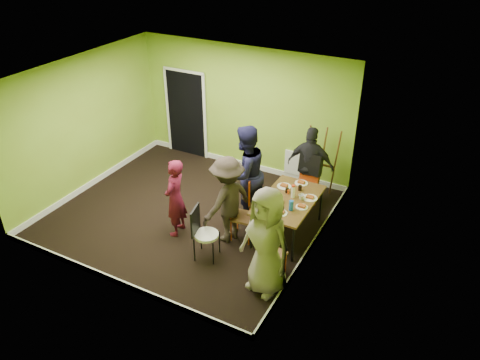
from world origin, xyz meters
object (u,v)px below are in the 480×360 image
object	(u,v)px
blue_bottle	(291,205)
person_standing	(175,198)
chair_front_end	(270,252)
thermos	(293,192)
person_left_near	(227,200)
chair_back_end	(309,169)
easel	(324,164)
chair_left_far	(255,198)
dining_table	(288,202)
orange_bottle	(288,192)
person_front_end	(267,242)
person_left_far	(245,174)
chair_left_near	(239,212)
chair_bentwood	(203,231)
person_back_end	(310,165)

from	to	relation	value
blue_bottle	person_standing	bearing A→B (deg)	-163.09
chair_front_end	thermos	size ratio (longest dim) A/B	4.12
chair_front_end	thermos	bearing A→B (deg)	108.21
thermos	person_left_near	xyz separation A→B (m)	(-0.93, -0.72, -0.04)
chair_back_end	easel	bearing A→B (deg)	-113.83
person_left_near	chair_left_far	bearing A→B (deg)	-179.91
dining_table	chair_back_end	distance (m)	1.15
orange_bottle	person_front_end	distance (m)	1.68
chair_front_end	easel	bearing A→B (deg)	102.54
dining_table	person_front_end	distance (m)	1.52
easel	orange_bottle	bearing A→B (deg)	-99.26
person_left_far	person_left_near	bearing A→B (deg)	25.70
chair_left_near	person_left_far	xyz separation A→B (m)	(-0.21, 0.64, 0.40)
chair_left_far	easel	distance (m)	1.64
easel	person_left_near	bearing A→B (deg)	-116.25
chair_bentwood	person_standing	size ratio (longest dim) A/B	0.64
person_standing	person_left_far	distance (m)	1.36
chair_left_far	easel	xyz separation A→B (m)	(0.83, 1.39, 0.27)
person_back_end	chair_front_end	bearing A→B (deg)	93.03
chair_bentwood	person_back_end	world-z (taller)	person_back_end
blue_bottle	easel	bearing A→B (deg)	90.95
person_left_near	chair_back_end	bearing A→B (deg)	170.93
chair_left_near	chair_back_end	size ratio (longest dim) A/B	0.88
chair_left_far	chair_bentwood	bearing A→B (deg)	-36.19
chair_front_end	blue_bottle	world-z (taller)	blue_bottle
easel	person_left_far	bearing A→B (deg)	-129.37
chair_back_end	chair_bentwood	size ratio (longest dim) A/B	1.15
chair_left_far	chair_bentwood	world-z (taller)	chair_bentwood
person_front_end	person_left_near	bearing A→B (deg)	159.80
easel	person_front_end	world-z (taller)	person_front_end
chair_front_end	chair_bentwood	world-z (taller)	chair_bentwood
dining_table	blue_bottle	size ratio (longest dim) A/B	8.12
orange_bottle	person_left_far	world-z (taller)	person_left_far
blue_bottle	person_left_near	world-z (taller)	person_left_near
chair_left_far	person_standing	xyz separation A→B (m)	(-1.11, -0.98, 0.21)
easel	person_standing	xyz separation A→B (m)	(-1.94, -2.37, -0.05)
thermos	person_left_far	distance (m)	1.00
chair_left_near	easel	xyz separation A→B (m)	(0.88, 1.96, 0.25)
chair_bentwood	chair_left_near	bearing A→B (deg)	147.77
chair_back_end	chair_bentwood	world-z (taller)	chair_back_end
chair_back_end	chair_bentwood	distance (m)	2.61
easel	blue_bottle	distance (m)	1.77
thermos	person_front_end	distance (m)	1.58
thermos	person_front_end	world-z (taller)	person_front_end
chair_left_far	person_left_near	distance (m)	0.78
chair_left_far	person_left_far	size ratio (longest dim) A/B	0.50
person_standing	person_left_far	size ratio (longest dim) A/B	0.79
person_standing	person_front_end	distance (m)	2.14
orange_bottle	person_back_end	bearing A→B (deg)	90.06
chair_bentwood	person_front_end	xyz separation A→B (m)	(1.27, -0.22, 0.37)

